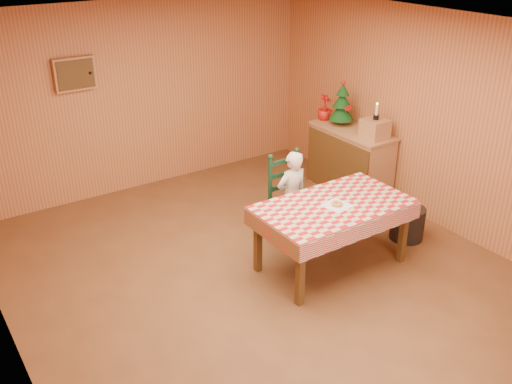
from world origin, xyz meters
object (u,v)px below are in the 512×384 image
ladder_chair (289,199)px  crate (375,129)px  christmas_tree (342,105)px  seated_child (292,197)px  dining_table (333,211)px  shelf_unit (350,161)px  storage_bin (407,223)px

ladder_chair → crate: (1.48, 0.15, 0.55)m
christmas_tree → seated_child: bearing=-150.2°
dining_table → shelf_unit: 2.00m
seated_child → shelf_unit: size_ratio=0.91×
ladder_chair → storage_bin: size_ratio=2.69×
seated_child → dining_table: bearing=90.0°
dining_table → ladder_chair: bearing=90.0°
seated_child → crate: crate is taller
dining_table → seated_child: (-0.00, 0.73, -0.13)m
storage_bin → christmas_tree: bearing=79.0°
christmas_tree → storage_bin: size_ratio=1.54×
shelf_unit → crate: size_ratio=4.13×
shelf_unit → storage_bin: 1.43m
ladder_chair → dining_table: bearing=-90.0°
shelf_unit → christmas_tree: bearing=88.0°
ladder_chair → storage_bin: ladder_chair is taller
seated_child → storage_bin: size_ratio=2.80×
shelf_unit → storage_bin: size_ratio=3.09×
shelf_unit → crate: (0.01, -0.40, 0.59)m
ladder_chair → christmas_tree: bearing=28.2°
christmas_tree → crate: bearing=-90.0°
shelf_unit → crate: 0.71m
shelf_unit → dining_table: bearing=-137.9°
ladder_chair → seated_child: seated_child is taller
dining_table → ladder_chair: 0.81m
crate → shelf_unit: bearing=91.2°
crate → storage_bin: 1.33m
crate → storage_bin: (-0.31, -0.97, -0.85)m
ladder_chair → christmas_tree: size_ratio=1.74×
dining_table → christmas_tree: size_ratio=2.67×
shelf_unit → christmas_tree: size_ratio=2.00×
dining_table → seated_child: bearing=90.0°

